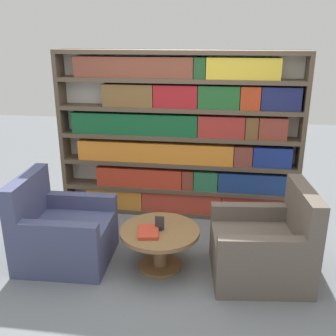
% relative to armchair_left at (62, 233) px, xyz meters
% --- Properties ---
extents(ground_plane, '(14.00, 14.00, 0.00)m').
position_rel_armchair_left_xyz_m(ground_plane, '(1.02, -0.15, -0.30)').
color(ground_plane, slate).
extents(bookshelf, '(2.94, 0.30, 2.03)m').
position_rel_armchair_left_xyz_m(bookshelf, '(1.07, 1.28, 0.70)').
color(bookshelf, silver).
rests_on(bookshelf, ground_plane).
extents(armchair_left, '(0.90, 0.83, 0.90)m').
position_rel_armchair_left_xyz_m(armchair_left, '(0.00, 0.00, 0.00)').
color(armchair_left, '#42476B').
rests_on(armchair_left, ground_plane).
extents(armchair_right, '(0.96, 0.89, 0.90)m').
position_rel_armchair_left_xyz_m(armchair_right, '(2.00, 0.01, 0.00)').
color(armchair_right, brown).
rests_on(armchair_right, ground_plane).
extents(coffee_table, '(0.78, 0.78, 0.41)m').
position_rel_armchair_left_xyz_m(coffee_table, '(1.00, 0.01, -0.00)').
color(coffee_table, brown).
rests_on(coffee_table, ground_plane).
extents(table_sign, '(0.09, 0.06, 0.14)m').
position_rel_armchair_left_xyz_m(table_sign, '(1.00, 0.01, 0.17)').
color(table_sign, black).
rests_on(table_sign, coffee_table).
extents(stray_book, '(0.23, 0.30, 0.03)m').
position_rel_armchair_left_xyz_m(stray_book, '(0.91, -0.08, 0.13)').
color(stray_book, '#B73823').
rests_on(stray_book, coffee_table).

